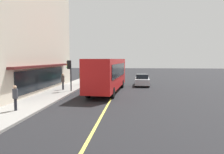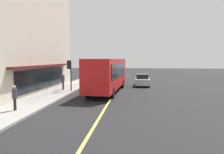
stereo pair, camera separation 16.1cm
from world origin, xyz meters
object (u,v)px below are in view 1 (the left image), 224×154
at_px(pedestrian_waiting, 15,96).
at_px(bus, 108,73).
at_px(car_teal, 101,77).
at_px(pedestrian_at_corner, 63,80).
at_px(traffic_light, 69,68).
at_px(pedestrian_mid_block, 80,76).
at_px(car_silver, 142,80).

bearing_deg(pedestrian_waiting, bus, -27.78).
height_order(car_teal, pedestrian_at_corner, pedestrian_at_corner).
relative_size(traffic_light, car_teal, 0.73).
distance_m(bus, pedestrian_waiting, 10.57).
relative_size(car_teal, pedestrian_at_corner, 2.47).
bearing_deg(traffic_light, pedestrian_mid_block, 2.89).
bearing_deg(pedestrian_waiting, car_silver, -30.15).
relative_size(bus, pedestrian_mid_block, 6.37).
xyz_separation_m(bus, pedestrian_mid_block, (5.24, 4.24, -0.77)).
xyz_separation_m(bus, car_silver, (5.79, -3.87, -1.24)).
bearing_deg(pedestrian_at_corner, bus, -92.24).
bearing_deg(car_silver, car_teal, 51.26).
distance_m(car_teal, pedestrian_waiting, 20.28).
height_order(pedestrian_mid_block, pedestrian_waiting, pedestrian_mid_block).
height_order(bus, car_silver, bus).
xyz_separation_m(pedestrian_waiting, pedestrian_at_corner, (9.51, 0.03, 0.10)).
xyz_separation_m(car_silver, pedestrian_mid_block, (-0.55, 8.10, 0.48)).
bearing_deg(bus, traffic_light, 99.27).
distance_m(pedestrian_mid_block, pedestrian_at_corner, 5.09).
relative_size(car_silver, car_teal, 0.99).
bearing_deg(car_teal, bus, -167.62).
relative_size(pedestrian_mid_block, pedestrian_at_corner, 0.99).
relative_size(car_silver, pedestrian_at_corner, 2.44).
distance_m(traffic_light, car_silver, 10.27).
bearing_deg(pedestrian_at_corner, car_teal, -13.62).
relative_size(traffic_light, pedestrian_at_corner, 1.80).
distance_m(car_silver, pedestrian_mid_block, 8.14).
bearing_deg(traffic_light, bus, -80.73).
bearing_deg(traffic_light, pedestrian_waiting, 173.64).
height_order(bus, pedestrian_waiting, bus).
bearing_deg(pedestrian_at_corner, pedestrian_waiting, -179.84).
xyz_separation_m(bus, car_teal, (10.79, 2.37, -1.24)).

